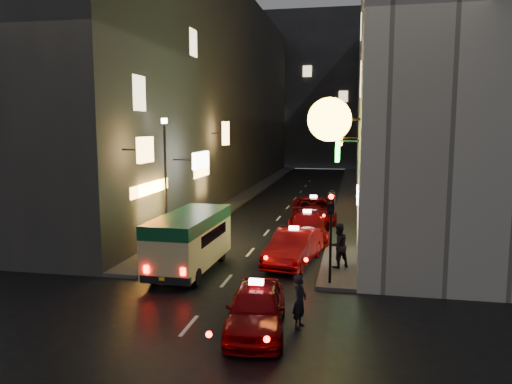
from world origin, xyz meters
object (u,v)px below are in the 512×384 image
Objects in this scene: traffic_light at (331,217)px; pedestrian_crossing at (300,298)px; taxi_near at (256,304)px; minibus at (190,236)px; lamp_post at (165,173)px.

pedestrian_crossing is at bearing -100.13° from traffic_light.
taxi_near is 2.94× the size of pedestrian_crossing.
minibus is at bearing 125.51° from taxi_near.
traffic_light is (1.92, 4.47, 1.86)m from taxi_near.
pedestrian_crossing is 11.64m from lamp_post.
lamp_post reaches higher than minibus.
minibus is at bearing 170.70° from traffic_light.
traffic_light is at bearing 3.52° from pedestrian_crossing.
traffic_light reaches higher than minibus.
minibus reaches higher than taxi_near.
traffic_light is at bearing -9.30° from minibus.
taxi_near is at bearing -54.49° from minibus.
taxi_near is at bearing -113.23° from traffic_light.
taxi_near is 1.55× the size of traffic_light.
lamp_post is at bearing 124.91° from taxi_near.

